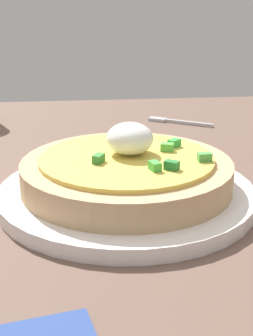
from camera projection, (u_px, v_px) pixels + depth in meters
dining_table at (4, 207)px, 50.46cm from camera, size 92.65×89.87×2.10cm
plate at (126, 194)px, 49.29cm from camera, size 25.41×25.41×1.42cm
pizza at (127, 171)px, 48.52cm from camera, size 20.73×20.73×6.33cm
fork at (174, 121)px, 78.25cm from camera, size 6.38×9.50×0.50cm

